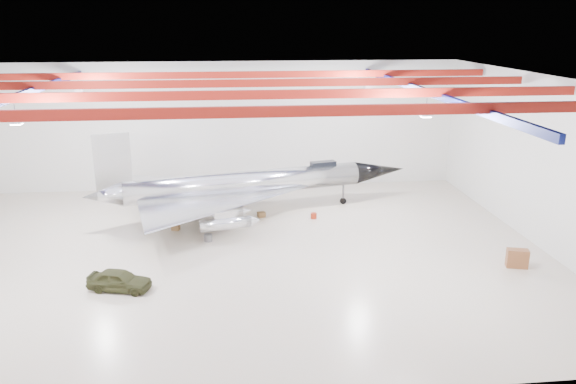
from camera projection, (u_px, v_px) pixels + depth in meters
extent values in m
plane|color=beige|center=(233.00, 252.00, 36.05)|extent=(40.00, 40.00, 0.00)
plane|color=silver|center=(229.00, 126.00, 48.72)|extent=(40.00, 0.00, 40.00)
plane|color=silver|center=(539.00, 161.00, 36.49)|extent=(0.00, 30.00, 30.00)
plane|color=#0A0F38|center=(227.00, 78.00, 32.85)|extent=(40.00, 40.00, 0.00)
cube|color=maroon|center=(229.00, 112.00, 24.46)|extent=(39.50, 0.25, 0.50)
cube|color=maroon|center=(228.00, 95.00, 30.17)|extent=(39.50, 0.25, 0.50)
cube|color=maroon|center=(228.00, 83.00, 35.88)|extent=(39.50, 0.25, 0.50)
cube|color=maroon|center=(227.00, 75.00, 41.58)|extent=(39.50, 0.25, 0.50)
cube|color=#0C134C|center=(16.00, 97.00, 31.89)|extent=(0.25, 29.50, 0.40)
cube|color=#0C134C|center=(425.00, 91.00, 34.33)|extent=(0.25, 29.50, 0.40)
cube|color=silver|center=(16.00, 121.00, 26.50)|extent=(0.55, 0.55, 0.25)
cube|color=silver|center=(426.00, 114.00, 28.54)|extent=(0.55, 0.55, 0.25)
cube|color=silver|center=(79.00, 91.00, 37.92)|extent=(0.55, 0.55, 0.25)
cube|color=silver|center=(369.00, 87.00, 39.95)|extent=(0.55, 0.55, 0.25)
cylinder|color=silver|center=(246.00, 183.00, 42.36)|extent=(17.95, 5.64, 1.80)
cone|color=black|center=(379.00, 171.00, 45.78)|extent=(4.78, 2.73, 1.80)
cone|color=silver|center=(102.00, 196.00, 39.21)|extent=(3.02, 2.34, 1.80)
cube|color=silver|center=(113.00, 162.00, 38.80)|extent=(2.48, 0.65, 4.05)
cube|color=black|center=(323.00, 164.00, 44.00)|extent=(2.09, 1.13, 0.45)
cylinder|color=silver|center=(225.00, 224.00, 37.42)|extent=(3.51, 1.53, 0.81)
cylinder|color=silver|center=(218.00, 213.00, 39.46)|extent=(3.51, 1.53, 0.81)
cylinder|color=silver|center=(204.00, 192.00, 44.35)|extent=(3.51, 1.53, 0.81)
cylinder|color=silver|center=(199.00, 185.00, 46.39)|extent=(3.51, 1.53, 0.81)
cylinder|color=#59595B|center=(343.00, 194.00, 45.32)|extent=(0.16, 0.16, 1.62)
cylinder|color=black|center=(343.00, 201.00, 45.49)|extent=(0.53, 0.30, 0.50)
cylinder|color=#59595B|center=(205.00, 219.00, 39.72)|extent=(0.16, 0.16, 1.62)
cylinder|color=black|center=(205.00, 226.00, 39.89)|extent=(0.53, 0.30, 0.50)
cylinder|color=#59595B|center=(194.00, 200.00, 43.80)|extent=(0.16, 0.16, 1.62)
cylinder|color=black|center=(195.00, 207.00, 43.96)|extent=(0.53, 0.30, 0.50)
imported|color=#33361B|center=(119.00, 280.00, 30.79)|extent=(3.74, 2.27, 1.19)
cube|color=brown|center=(517.00, 258.00, 33.68)|extent=(1.36, 0.94, 1.14)
cube|color=olive|center=(176.00, 227.00, 39.83)|extent=(0.63, 0.55, 0.38)
cylinder|color=#59595B|center=(208.00, 238.00, 37.78)|extent=(0.70, 0.70, 0.49)
cube|color=olive|center=(261.00, 215.00, 42.45)|extent=(0.67, 0.60, 0.39)
cube|color=#59595B|center=(169.00, 217.00, 42.09)|extent=(0.38, 0.32, 0.24)
cylinder|color=#9A260F|center=(314.00, 216.00, 42.13)|extent=(0.52, 0.52, 0.42)
cylinder|color=#59595B|center=(242.00, 212.00, 43.03)|extent=(0.48, 0.48, 0.33)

